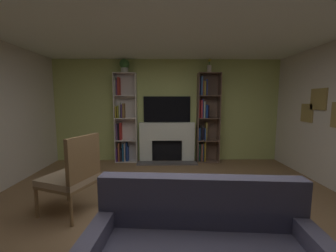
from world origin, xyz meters
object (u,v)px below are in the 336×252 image
Objects in this scene: bookshelf_left at (124,122)px; vase_with_flowers at (209,67)px; fireplace at (167,141)px; bookshelf_right at (205,119)px; tv at (167,109)px; armchair at (73,175)px; potted_plant at (124,65)px.

vase_with_flowers reaches higher than bookshelf_left.
bookshelf_right reaches higher than fireplace.
armchair is at bearing -116.56° from tv.
tv is 3.53× the size of vase_with_flowers.
tv is at bearing 90.00° from fireplace.
tv is 1.50m from potted_plant.
vase_with_flowers reaches higher than potted_plant.
bookshelf_right is at bearing -5.17° from tv.
potted_plant is 0.30× the size of armchair.
bookshelf_right is 3.45m from armchair.
bookshelf_left is 2.07m from bookshelf_right.
vase_with_flowers is (2.14, -0.05, 1.36)m from bookshelf_left.
potted_plant is (0.06, -0.05, 1.40)m from bookshelf_left.
bookshelf_right is 6.75× the size of potted_plant.
fireplace is at bearing -0.36° from bookshelf_left.
bookshelf_left is at bearing 85.28° from armchair.
potted_plant is 3.13m from armchair.
vase_with_flowers reaches higher than tv.
vase_with_flowers is (2.07, 0.00, -0.04)m from potted_plant.
bookshelf_left and bookshelf_right have the same top height.
armchair is (-2.35, -2.50, -1.82)m from vase_with_flowers.
bookshelf_right is at bearing 48.00° from armchair.
vase_with_flowers is (0.07, -0.03, 1.28)m from bookshelf_right.
tv is at bearing 3.62° from bookshelf_left.
vase_with_flowers reaches higher than fireplace.
fireplace is 0.67× the size of bookshelf_left.
vase_with_flowers is 0.31× the size of armchair.
vase_with_flowers is at bearing -25.21° from bookshelf_right.
armchair is at bearing -132.00° from bookshelf_right.
bookshelf_left reaches higher than tv.
potted_plant is at bearing 83.77° from armchair.
tv reaches higher than armchair.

